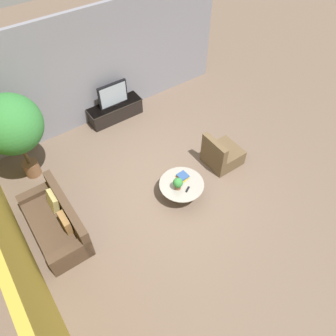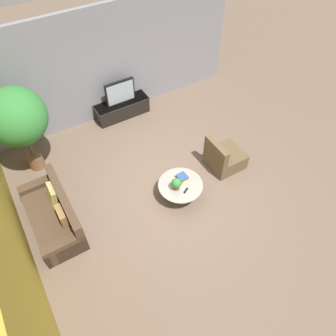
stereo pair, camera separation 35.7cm
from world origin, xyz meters
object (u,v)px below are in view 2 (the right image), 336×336
coffee_table (180,188)px  potted_plant_tabletop (176,184)px  couch_by_wall (54,216)px  armchair_wicker (224,158)px  potted_palm_tall (17,118)px  media_console (122,108)px  television (120,92)px

coffee_table → potted_plant_tabletop: bearing=-163.4°
couch_by_wall → armchair_wicker: armchair_wicker is taller
potted_palm_tall → armchair_wicker: bearing=-30.6°
potted_palm_tall → coffee_table: bearing=-45.4°
media_console → coffee_table: (-0.11, -3.23, 0.04)m
television → coffee_table: television is taller
media_console → potted_plant_tabletop: potted_plant_tabletop is taller
potted_palm_tall → potted_plant_tabletop: potted_palm_tall is taller
media_console → armchair_wicker: 3.25m
coffee_table → armchair_wicker: size_ratio=1.15×
couch_by_wall → potted_plant_tabletop: size_ratio=6.35×
media_console → coffee_table: bearing=-92.0°
potted_plant_tabletop → potted_palm_tall: bearing=132.5°
potted_plant_tabletop → armchair_wicker: bearing=10.4°
television → armchair_wicker: bearing=-66.8°
potted_plant_tabletop → couch_by_wall: bearing=163.0°
couch_by_wall → potted_palm_tall: 2.22m
armchair_wicker → potted_plant_tabletop: bearing=100.4°
television → potted_palm_tall: (-2.64, -0.67, 0.75)m
media_console → television: bearing=-90.0°
television → potted_plant_tabletop: (-0.25, -3.27, -0.22)m
media_console → couch_by_wall: size_ratio=0.82×
couch_by_wall → coffee_table: bearing=74.6°
coffee_table → potted_palm_tall: (-2.53, 2.56, 1.25)m
television → coffee_table: size_ratio=0.83×
coffee_table → armchair_wicker: 1.41m
coffee_table → couch_by_wall: (-2.64, 0.73, 0.01)m
television → media_console: bearing=90.0°
media_console → armchair_wicker: (1.28, -2.99, 0.03)m
couch_by_wall → armchair_wicker: (4.03, -0.48, -0.01)m
television → armchair_wicker: (1.28, -2.99, -0.51)m
couch_by_wall → potted_plant_tabletop: bearing=73.0°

